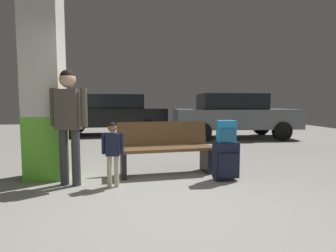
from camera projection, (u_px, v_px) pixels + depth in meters
name	position (u px, v px, depth m)	size (l,w,h in m)	color
ground_plane	(149.00, 152.00, 7.05)	(18.00, 18.00, 0.10)	gray
structural_pillar	(44.00, 85.00, 4.34)	(0.57, 0.57, 3.03)	#66C633
bench	(165.00, 148.00, 4.69)	(1.65, 0.69, 0.89)	brown
suitcase	(226.00, 160.00, 4.28)	(0.40, 0.26, 0.60)	#191E33
backpack_bright	(226.00, 132.00, 4.24)	(0.29, 0.20, 0.34)	#268CD8
child	(113.00, 147.00, 3.92)	(0.32, 0.21, 0.94)	beige
adult	(69.00, 115.00, 3.97)	(0.56, 0.29, 1.69)	#38383D
parked_car_near	(234.00, 114.00, 9.37)	(4.18, 1.96, 1.51)	slate
parked_car_far	(111.00, 113.00, 10.29)	(4.20, 1.99, 1.51)	black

